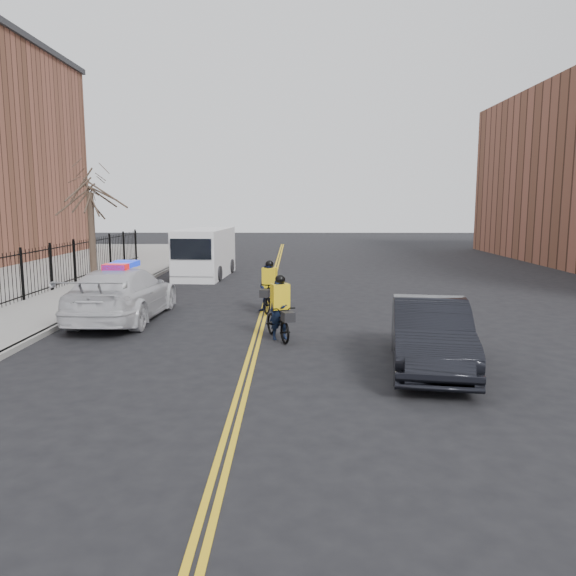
# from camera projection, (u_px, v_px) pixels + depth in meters

# --- Properties ---
(ground) EXTENTS (120.00, 120.00, 0.00)m
(ground) POSITION_uv_depth(u_px,v_px,m) (254.00, 349.00, 14.30)
(ground) COLOR black
(ground) RESTS_ON ground
(center_line_left) EXTENTS (0.10, 60.00, 0.01)m
(center_line_left) POSITION_uv_depth(u_px,v_px,m) (266.00, 297.00, 22.22)
(center_line_left) COLOR gold
(center_line_left) RESTS_ON ground
(center_line_right) EXTENTS (0.10, 60.00, 0.01)m
(center_line_right) POSITION_uv_depth(u_px,v_px,m) (270.00, 297.00, 22.22)
(center_line_right) COLOR gold
(center_line_right) RESTS_ON ground
(sidewalk) EXTENTS (3.00, 60.00, 0.15)m
(sidewalk) POSITION_uv_depth(u_px,v_px,m) (80.00, 295.00, 22.28)
(sidewalk) COLOR gray
(sidewalk) RESTS_ON ground
(curb) EXTENTS (0.20, 60.00, 0.15)m
(curb) POSITION_uv_depth(u_px,v_px,m) (117.00, 296.00, 22.26)
(curb) COLOR gray
(curb) RESTS_ON ground
(iron_fence) EXTENTS (0.12, 28.00, 2.00)m
(iron_fence) POSITION_uv_depth(u_px,v_px,m) (40.00, 272.00, 22.16)
(iron_fence) COLOR black
(iron_fence) RESTS_ON ground
(street_tree) EXTENTS (3.20, 3.20, 4.80)m
(street_tree) POSITION_uv_depth(u_px,v_px,m) (91.00, 207.00, 23.75)
(street_tree) COLOR #33271E
(street_tree) RESTS_ON sidewalk
(police_cruiser) EXTENTS (2.52, 5.86, 1.84)m
(police_cruiser) POSITION_uv_depth(u_px,v_px,m) (123.00, 294.00, 17.81)
(police_cruiser) COLOR silver
(police_cruiser) RESTS_ON ground
(dark_sedan) EXTENTS (2.34, 4.90, 1.55)m
(dark_sedan) POSITION_uv_depth(u_px,v_px,m) (430.00, 335.00, 12.53)
(dark_sedan) COLOR black
(dark_sedan) RESTS_ON ground
(cargo_van) EXTENTS (2.53, 5.92, 2.43)m
(cargo_van) POSITION_uv_depth(u_px,v_px,m) (204.00, 254.00, 28.40)
(cargo_van) COLOR white
(cargo_van) RESTS_ON ground
(cyclist_near) EXTENTS (1.22, 1.93, 1.79)m
(cyclist_near) POSITION_uv_depth(u_px,v_px,m) (280.00, 317.00, 15.29)
(cyclist_near) COLOR black
(cyclist_near) RESTS_ON ground
(cyclist_far) EXTENTS (0.91, 1.84, 1.80)m
(cyclist_far) POSITION_uv_depth(u_px,v_px,m) (270.00, 292.00, 19.15)
(cyclist_far) COLOR black
(cyclist_far) RESTS_ON ground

